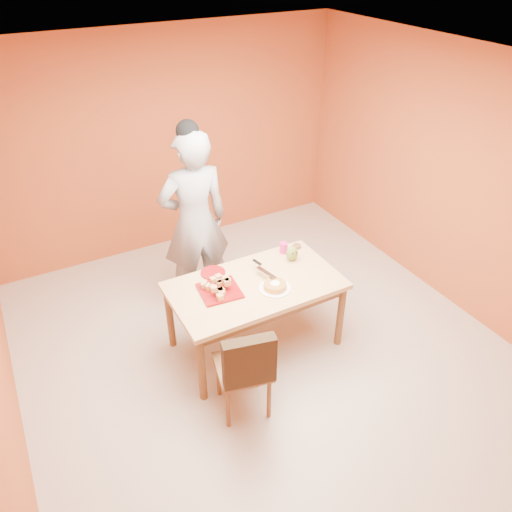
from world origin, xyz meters
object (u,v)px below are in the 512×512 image
dining_table (255,292)px  magenta_glass (284,248)px  egg_ornament (292,254)px  person (195,222)px  dining_chair (244,366)px  checker_tin (297,246)px  red_dinner_plate (213,273)px  sponge_cake (275,286)px  pastry_platter (220,291)px

dining_table → magenta_glass: (0.51, 0.33, 0.15)m
egg_ornament → magenta_glass: (-0.00, 0.16, -0.02)m
dining_table → person: person is taller
person → dining_table: bearing=105.1°
dining_chair → magenta_glass: (0.97, 0.99, 0.32)m
checker_tin → magenta_glass: bearing=-173.9°
red_dinner_plate → sponge_cake: (0.40, -0.50, 0.03)m
dining_table → pastry_platter: (-0.34, 0.05, 0.10)m
magenta_glass → checker_tin: magenta_glass is taller
person → checker_tin: size_ratio=22.23×
red_dinner_plate → pastry_platter: bearing=-102.7°
magenta_glass → checker_tin: 0.18m
dining_table → checker_tin: checker_tin is taller
person → checker_tin: (0.88, -0.60, -0.23)m
egg_ornament → red_dinner_plate: bearing=171.9°
red_dinner_plate → magenta_glass: 0.79m
pastry_platter → dining_chair: bearing=-99.7°
dining_chair → red_dinner_plate: 1.05m
dining_chair → pastry_platter: 0.76m
pastry_platter → checker_tin: bearing=16.4°
person → egg_ornament: size_ratio=12.78×
dining_table → sponge_cake: sponge_cake is taller
dining_chair → egg_ornament: (0.97, 0.83, 0.34)m
dining_table → checker_tin: bearing=27.2°
dining_chair → pastry_platter: dining_chair is taller
pastry_platter → checker_tin: 1.07m
dining_table → magenta_glass: size_ratio=14.07×
magenta_glass → checker_tin: bearing=6.1°
red_dinner_plate → sponge_cake: sponge_cake is taller
egg_ornament → magenta_glass: 0.16m
red_dinner_plate → dining_table: bearing=-51.0°
egg_ornament → checker_tin: egg_ornament is taller
dining_chair → magenta_glass: dining_chair is taller
egg_ornament → person: bearing=136.5°
dining_table → red_dinner_plate: size_ratio=6.70×
person → egg_ornament: 1.06m
checker_tin → sponge_cake: bearing=-137.9°
sponge_cake → egg_ornament: egg_ornament is taller
dining_chair → egg_ornament: 1.32m
magenta_glass → checker_tin: size_ratio=1.26×
pastry_platter → sponge_cake: bearing=-23.6°
dining_table → magenta_glass: bearing=33.1°
pastry_platter → dining_table: bearing=-8.1°
egg_ornament → checker_tin: (0.17, 0.18, -0.06)m
dining_chair → checker_tin: bearing=53.9°
person → pastry_platter: (-0.14, -0.90, -0.23)m
person → red_dinner_plate: (-0.08, -0.60, -0.23)m
dining_table → checker_tin: (0.68, 0.35, 0.11)m
red_dinner_plate → egg_ornament: bearing=-12.2°
dining_table → pastry_platter: size_ratio=4.47×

